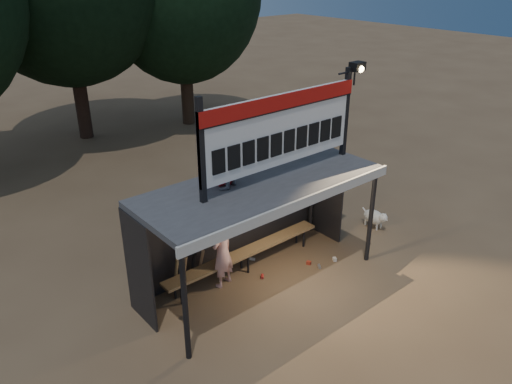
% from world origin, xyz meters
% --- Properties ---
extents(ground, '(80.00, 80.00, 0.00)m').
position_xyz_m(ground, '(0.00, 0.00, 0.00)').
color(ground, brown).
rests_on(ground, ground).
extents(player, '(0.65, 0.52, 1.56)m').
position_xyz_m(player, '(-0.67, 0.44, 0.78)').
color(player, white).
rests_on(player, ground).
extents(child_a, '(0.65, 0.58, 1.10)m').
position_xyz_m(child_a, '(-0.70, 0.25, 2.87)').
color(child_a, slate).
rests_on(child_a, dugout_shelter).
extents(child_b, '(0.51, 0.38, 0.96)m').
position_xyz_m(child_b, '(-0.62, 0.38, 2.80)').
color(child_b, maroon).
rests_on(child_b, dugout_shelter).
extents(dugout_shelter, '(5.10, 2.08, 2.32)m').
position_xyz_m(dugout_shelter, '(0.00, 0.24, 1.85)').
color(dugout_shelter, '#39393B').
rests_on(dugout_shelter, ground).
extents(scoreboard_assembly, '(4.10, 0.27, 1.99)m').
position_xyz_m(scoreboard_assembly, '(0.56, -0.01, 3.32)').
color(scoreboard_assembly, black).
rests_on(scoreboard_assembly, dugout_shelter).
extents(bench, '(4.00, 0.35, 0.48)m').
position_xyz_m(bench, '(0.00, 0.55, 0.43)').
color(bench, brown).
rests_on(bench, ground).
extents(dog, '(0.36, 0.81, 0.49)m').
position_xyz_m(dog, '(3.76, -0.05, 0.28)').
color(dog, beige).
rests_on(dog, ground).
extents(bats, '(0.68, 0.35, 0.84)m').
position_xyz_m(bats, '(-1.27, 0.82, 0.43)').
color(bats, olive).
rests_on(bats, ground).
extents(litter, '(3.76, 1.34, 0.08)m').
position_xyz_m(litter, '(0.50, -0.05, 0.04)').
color(litter, '#A12E1B').
rests_on(litter, ground).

